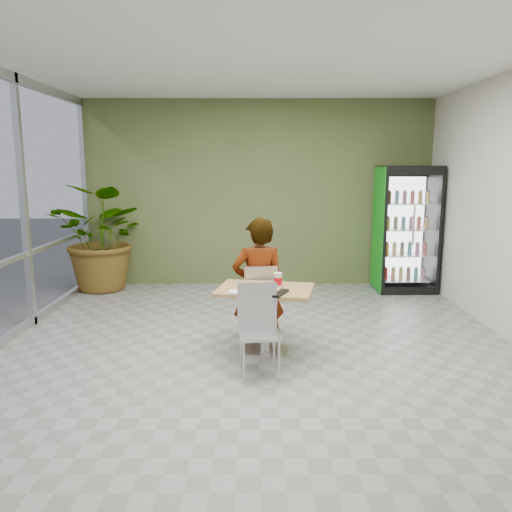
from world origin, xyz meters
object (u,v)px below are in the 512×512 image
object	(u,v)px
chair_far	(260,295)
chair_near	(258,321)
dining_table	(265,307)
soda_cup	(278,280)
potted_plant	(104,237)
seated_woman	(258,289)
beverage_fridge	(406,229)
cafeteria_tray	(264,292)

from	to	relation	value
chair_far	chair_near	bearing A→B (deg)	79.95
dining_table	soda_cup	size ratio (longest dim) A/B	6.97
potted_plant	seated_woman	bearing A→B (deg)	-42.39
beverage_fridge	chair_near	bearing A→B (deg)	-126.55
cafeteria_tray	beverage_fridge	size ratio (longest dim) A/B	0.21
dining_table	cafeteria_tray	size ratio (longest dim) A/B	2.59
chair_far	soda_cup	distance (m)	0.64
dining_table	chair_far	bearing A→B (deg)	95.68
cafeteria_tray	potted_plant	xyz separation A→B (m)	(-2.63, 3.16, 0.13)
dining_table	chair_near	size ratio (longest dim) A/B	1.26
chair_near	cafeteria_tray	xyz separation A→B (m)	(0.07, 0.31, 0.23)
chair_near	seated_woman	bearing A→B (deg)	83.18
chair_near	chair_far	bearing A→B (deg)	82.39
seated_woman	cafeteria_tray	world-z (taller)	seated_woman
chair_near	cafeteria_tray	bearing A→B (deg)	71.56
chair_near	cafeteria_tray	size ratio (longest dim) A/B	2.06
chair_far	potted_plant	world-z (taller)	potted_plant
potted_plant	dining_table	bearing A→B (deg)	-48.13
soda_cup	potted_plant	bearing A→B (deg)	133.63
soda_cup	dining_table	bearing A→B (deg)	-168.87
dining_table	soda_cup	world-z (taller)	soda_cup
dining_table	beverage_fridge	distance (m)	3.81
seated_woman	cafeteria_tray	xyz separation A→B (m)	(0.06, -0.81, 0.18)
seated_woman	chair_near	bearing A→B (deg)	80.74
dining_table	cafeteria_tray	xyz separation A→B (m)	(-0.01, -0.21, 0.23)
beverage_fridge	dining_table	bearing A→B (deg)	-130.19
chair_far	beverage_fridge	distance (m)	3.44
chair_far	beverage_fridge	world-z (taller)	beverage_fridge
chair_far	beverage_fridge	bearing A→B (deg)	-145.00
soda_cup	chair_near	bearing A→B (deg)	-111.92
seated_woman	cafeteria_tray	distance (m)	0.83
soda_cup	cafeteria_tray	xyz separation A→B (m)	(-0.15, -0.24, -0.07)
cafeteria_tray	potted_plant	bearing A→B (deg)	129.78
chair_far	seated_woman	size ratio (longest dim) A/B	0.51
chair_far	beverage_fridge	size ratio (longest dim) A/B	0.43
chair_near	soda_cup	world-z (taller)	soda_cup
beverage_fridge	cafeteria_tray	bearing A→B (deg)	-128.39
chair_far	chair_near	distance (m)	1.07
dining_table	cafeteria_tray	distance (m)	0.31
chair_near	seated_woman	xyz separation A→B (m)	(0.01, 1.12, 0.05)
chair_far	soda_cup	xyz separation A→B (m)	(0.20, -0.53, 0.30)
cafeteria_tray	beverage_fridge	distance (m)	3.96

